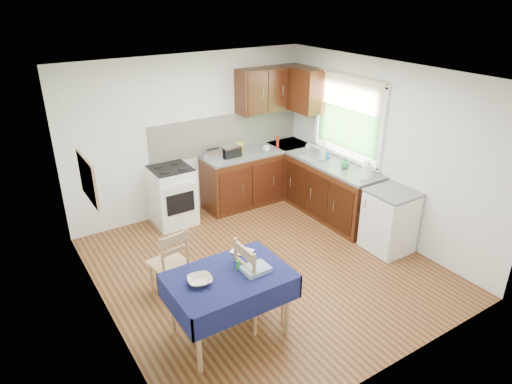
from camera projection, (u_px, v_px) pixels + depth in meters
floor at (264, 266)px, 6.04m from camera, size 4.20×4.20×0.00m
ceiling at (266, 75)px, 5.00m from camera, size 4.00×4.20×0.02m
wall_back at (191, 136)px, 7.13m from camera, size 4.00×0.02×2.50m
wall_front at (401, 260)px, 3.91m from camera, size 4.00×0.02×2.50m
wall_left at (98, 222)px, 4.54m from camera, size 0.02×4.20×2.50m
wall_right at (382, 150)px, 6.50m from camera, size 0.02×4.20×2.50m
base_cabinets at (291, 183)px, 7.49m from camera, size 1.90×2.30×0.86m
worktop_back at (257, 151)px, 7.57m from camera, size 1.90×0.60×0.04m
worktop_right at (333, 165)px, 7.00m from camera, size 0.60×1.70×0.04m
worktop_corner at (289, 144)px, 7.88m from camera, size 0.60×0.60×0.04m
splashback at (227, 132)px, 7.45m from camera, size 2.70×0.02×0.60m
upper_cabinets at (282, 89)px, 7.40m from camera, size 1.20×0.85×0.70m
stove at (172, 195)px, 6.98m from camera, size 0.60×0.61×0.92m
window at (348, 112)px, 6.86m from camera, size 0.04×1.48×1.26m
fridge at (390, 221)px, 6.27m from camera, size 0.58×0.60×0.89m
corkboard at (88, 179)px, 4.64m from camera, size 0.04×0.62×0.47m
dining_table at (229, 284)px, 4.63m from camera, size 1.23×0.83×0.74m
chair_far at (170, 261)px, 5.30m from camera, size 0.45×0.45×0.90m
chair_near at (256, 281)px, 4.85m from camera, size 0.45×0.45×1.01m
toaster at (213, 154)px, 7.10m from camera, size 0.25×0.16×0.19m
sandwich_press at (230, 151)px, 7.26m from camera, size 0.30×0.26×0.17m
sauce_bottle at (278, 142)px, 7.62m from camera, size 0.05×0.05×0.21m
yellow_packet at (238, 147)px, 7.44m from camera, size 0.14×0.11×0.16m
dish_rack at (314, 156)px, 7.23m from camera, size 0.43×0.33×0.20m
kettle at (367, 170)px, 6.43m from camera, size 0.15×0.15×0.26m
cup at (266, 149)px, 7.48m from camera, size 0.12×0.12×0.09m
soap_bottle_a at (323, 152)px, 7.07m from camera, size 0.15×0.15×0.28m
soap_bottle_b at (325, 154)px, 7.11m from camera, size 0.11×0.11×0.20m
soap_bottle_c at (345, 163)px, 6.78m from camera, size 0.16×0.16×0.17m
plate_bowl at (200, 281)px, 4.45m from camera, size 0.29×0.29×0.06m
book at (239, 255)px, 4.90m from camera, size 0.27×0.29×0.02m
spice_jar at (238, 265)px, 4.66m from camera, size 0.05×0.05×0.10m
tea_towel at (256, 269)px, 4.64m from camera, size 0.28×0.22×0.05m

